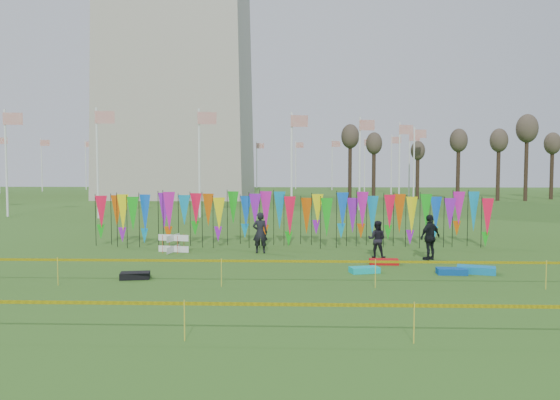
{
  "coord_description": "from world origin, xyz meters",
  "views": [
    {
      "loc": [
        0.61,
        -19.0,
        3.78
      ],
      "look_at": [
        -0.28,
        6.0,
        2.23
      ],
      "focal_mm": 35.0,
      "sensor_mm": 36.0,
      "label": 1
    }
  ],
  "objects_px": {
    "person_mid": "(377,239)",
    "kite_bag_black": "(135,275)",
    "kite_bag_red": "(384,262)",
    "person_right": "(430,237)",
    "kite_bag_blue": "(452,271)",
    "kite_bag_teal": "(476,270)",
    "box_kite": "(173,243)",
    "person_left": "(260,233)",
    "kite_bag_turquoise": "(364,270)"
  },
  "relations": [
    {
      "from": "box_kite",
      "to": "kite_bag_red",
      "type": "xyz_separation_m",
      "value": [
        8.79,
        -2.61,
        -0.3
      ]
    },
    {
      "from": "kite_bag_blue",
      "to": "kite_bag_teal",
      "type": "bearing_deg",
      "value": 12.65
    },
    {
      "from": "kite_bag_black",
      "to": "kite_bag_teal",
      "type": "distance_m",
      "value": 11.85
    },
    {
      "from": "person_mid",
      "to": "kite_bag_blue",
      "type": "distance_m",
      "value": 4.05
    },
    {
      "from": "person_left",
      "to": "kite_bag_black",
      "type": "bearing_deg",
      "value": 54.77
    },
    {
      "from": "person_left",
      "to": "kite_bag_teal",
      "type": "bearing_deg",
      "value": 151.14
    },
    {
      "from": "person_left",
      "to": "kite_bag_red",
      "type": "distance_m",
      "value": 5.65
    },
    {
      "from": "person_right",
      "to": "kite_bag_blue",
      "type": "bearing_deg",
      "value": 55.11
    },
    {
      "from": "person_right",
      "to": "kite_bag_teal",
      "type": "distance_m",
      "value": 3.02
    },
    {
      "from": "person_right",
      "to": "kite_bag_teal",
      "type": "height_order",
      "value": "person_right"
    },
    {
      "from": "kite_bag_black",
      "to": "person_mid",
      "type": "bearing_deg",
      "value": 27.44
    },
    {
      "from": "box_kite",
      "to": "person_right",
      "type": "height_order",
      "value": "person_right"
    },
    {
      "from": "person_left",
      "to": "kite_bag_blue",
      "type": "height_order",
      "value": "person_left"
    },
    {
      "from": "kite_bag_black",
      "to": "kite_bag_teal",
      "type": "bearing_deg",
      "value": 6.58
    },
    {
      "from": "box_kite",
      "to": "kite_bag_teal",
      "type": "relative_size",
      "value": 0.62
    },
    {
      "from": "person_mid",
      "to": "kite_bag_teal",
      "type": "distance_m",
      "value": 4.45
    },
    {
      "from": "kite_bag_black",
      "to": "kite_bag_teal",
      "type": "height_order",
      "value": "kite_bag_teal"
    },
    {
      "from": "kite_bag_turquoise",
      "to": "box_kite",
      "type": "bearing_deg",
      "value": 151.21
    },
    {
      "from": "box_kite",
      "to": "person_left",
      "type": "relative_size",
      "value": 0.45
    },
    {
      "from": "box_kite",
      "to": "person_left",
      "type": "height_order",
      "value": "person_left"
    },
    {
      "from": "kite_bag_turquoise",
      "to": "kite_bag_blue",
      "type": "height_order",
      "value": "kite_bag_blue"
    },
    {
      "from": "kite_bag_turquoise",
      "to": "kite_bag_teal",
      "type": "relative_size",
      "value": 0.79
    },
    {
      "from": "person_mid",
      "to": "box_kite",
      "type": "bearing_deg",
      "value": 10.12
    },
    {
      "from": "person_mid",
      "to": "kite_bag_teal",
      "type": "xyz_separation_m",
      "value": [
        3.05,
        -3.17,
        -0.65
      ]
    },
    {
      "from": "box_kite",
      "to": "kite_bag_red",
      "type": "distance_m",
      "value": 9.17
    },
    {
      "from": "kite_bag_blue",
      "to": "kite_bag_teal",
      "type": "height_order",
      "value": "kite_bag_teal"
    },
    {
      "from": "box_kite",
      "to": "kite_bag_black",
      "type": "bearing_deg",
      "value": -89.96
    },
    {
      "from": "box_kite",
      "to": "kite_bag_black",
      "type": "height_order",
      "value": "box_kite"
    },
    {
      "from": "person_left",
      "to": "kite_bag_red",
      "type": "bearing_deg",
      "value": 151.81
    },
    {
      "from": "kite_bag_turquoise",
      "to": "kite_bag_blue",
      "type": "distance_m",
      "value": 3.03
    },
    {
      "from": "person_left",
      "to": "kite_bag_turquoise",
      "type": "xyz_separation_m",
      "value": [
        4.02,
        -4.27,
        -0.79
      ]
    },
    {
      "from": "person_left",
      "to": "person_right",
      "type": "relative_size",
      "value": 0.97
    },
    {
      "from": "kite_bag_red",
      "to": "person_right",
      "type": "bearing_deg",
      "value": 28.16
    },
    {
      "from": "kite_bag_blue",
      "to": "box_kite",
      "type": "bearing_deg",
      "value": 157.62
    },
    {
      "from": "kite_bag_red",
      "to": "box_kite",
      "type": "bearing_deg",
      "value": 163.49
    },
    {
      "from": "person_mid",
      "to": "kite_bag_black",
      "type": "xyz_separation_m",
      "value": [
        -8.73,
        -4.53,
        -0.66
      ]
    },
    {
      "from": "kite_bag_red",
      "to": "kite_bag_teal",
      "type": "relative_size",
      "value": 0.85
    },
    {
      "from": "person_mid",
      "to": "kite_bag_teal",
      "type": "bearing_deg",
      "value": 151.08
    },
    {
      "from": "person_mid",
      "to": "kite_bag_turquoise",
      "type": "xyz_separation_m",
      "value": [
        -0.89,
        -3.22,
        -0.67
      ]
    },
    {
      "from": "person_left",
      "to": "kite_bag_blue",
      "type": "xyz_separation_m",
      "value": [
        7.04,
        -4.43,
        -0.79
      ]
    },
    {
      "from": "box_kite",
      "to": "person_mid",
      "type": "bearing_deg",
      "value": -7.14
    },
    {
      "from": "person_mid",
      "to": "kite_bag_black",
      "type": "bearing_deg",
      "value": 44.7
    },
    {
      "from": "kite_bag_turquoise",
      "to": "kite_bag_blue",
      "type": "xyz_separation_m",
      "value": [
        3.02,
        -0.16,
        0.0
      ]
    },
    {
      "from": "person_mid",
      "to": "kite_bag_turquoise",
      "type": "relative_size",
      "value": 1.5
    },
    {
      "from": "box_kite",
      "to": "kite_bag_teal",
      "type": "height_order",
      "value": "box_kite"
    },
    {
      "from": "kite_bag_blue",
      "to": "person_mid",
      "type": "bearing_deg",
      "value": 122.23
    },
    {
      "from": "kite_bag_turquoise",
      "to": "kite_bag_black",
      "type": "distance_m",
      "value": 7.95
    },
    {
      "from": "kite_bag_turquoise",
      "to": "kite_bag_black",
      "type": "xyz_separation_m",
      "value": [
        -7.84,
        -1.32,
        0.01
      ]
    },
    {
      "from": "person_left",
      "to": "person_right",
      "type": "height_order",
      "value": "person_right"
    },
    {
      "from": "box_kite",
      "to": "kite_bag_red",
      "type": "height_order",
      "value": "box_kite"
    }
  ]
}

